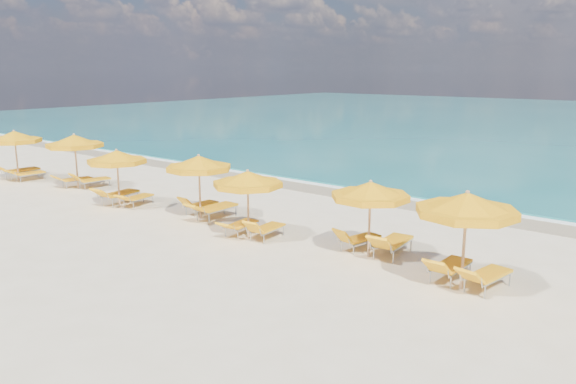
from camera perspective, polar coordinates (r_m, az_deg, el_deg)
The scene contains 25 objects.
ground_plane at distance 17.80m, azimuth -3.05°, elevation -4.59°, with size 120.00×120.00×0.00m, color beige.
wet_sand_band at distance 23.63m, azimuth 9.03°, elevation -0.44°, with size 120.00×2.60×0.01m, color tan.
foam_line at distance 24.31m, azimuth 9.98°, elevation -0.12°, with size 120.00×1.20×0.03m, color white.
whitecap_near at distance 34.76m, azimuth 8.42°, elevation 3.69°, with size 14.00×0.36×0.05m, color white.
umbrella_0 at distance 29.28m, azimuth -26.04°, elevation 5.01°, with size 3.05×3.05×2.41m.
umbrella_1 at distance 26.22m, azimuth -20.87°, elevation 4.80°, with size 2.73×2.73×2.45m.
umbrella_2 at distance 22.20m, azimuth -17.01°, elevation 3.37°, with size 2.22×2.22×2.25m.
umbrella_3 at distance 19.74m, azimuth -9.05°, elevation 2.85°, with size 2.84×2.84×2.31m.
umbrella_4 at distance 17.23m, azimuth -4.12°, elevation 1.26°, with size 2.57×2.57×2.20m.
umbrella_5 at distance 15.59m, azimuth 8.37°, elevation 0.06°, with size 2.92×2.92×2.23m.
umbrella_6 at distance 13.76m, azimuth 17.70°, elevation -1.28°, with size 2.79×2.79×2.44m.
lounger_0_left at distance 30.03m, azimuth -25.47°, elevation 1.71°, with size 0.71×2.04×0.83m.
lounger_0_right at distance 29.33m, azimuth -24.81°, elevation 1.46°, with size 0.72×1.77×0.64m.
lounger_1_left at distance 26.98m, azimuth -20.75°, elevation 0.93°, with size 0.87×1.78×0.65m.
lounger_1_right at distance 26.46m, azimuth -19.14°, elevation 0.87°, with size 0.79×1.79×0.79m.
lounger_2_left at distance 23.03m, azimuth -16.76°, elevation -0.56°, with size 0.88×2.03×0.82m.
lounger_2_right at distance 22.49m, azimuth -15.03°, elevation -0.87°, with size 0.82×1.72×0.63m.
lounger_3_left at distance 20.82m, azimuth -8.85°, elevation -1.62°, with size 0.56×1.58×0.77m.
lounger_3_right at distance 19.98m, azimuth -7.35°, elevation -2.05°, with size 0.69×2.06×0.78m.
lounger_4_left at distance 18.06m, azimuth -4.83°, elevation -3.72°, with size 0.73×1.70×0.62m.
lounger_4_right at distance 17.56m, azimuth -2.18°, elevation -4.12°, with size 0.71×1.66×0.78m.
lounger_5_left at distance 16.64m, azimuth 7.28°, elevation -5.16°, with size 0.84×1.65×0.79m.
lounger_5_right at distance 16.26m, azimuth 10.54°, elevation -5.57°, with size 0.81×1.99×0.86m.
lounger_6_left at distance 14.80m, azimuth 16.11°, elevation -7.76°, with size 0.63×1.80×0.80m.
lounger_6_right at distance 14.45m, azimuth 19.52°, elevation -8.50°, with size 0.87×1.86×0.78m.
Camera 1 is at (11.42, -12.62, 5.21)m, focal length 35.00 mm.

